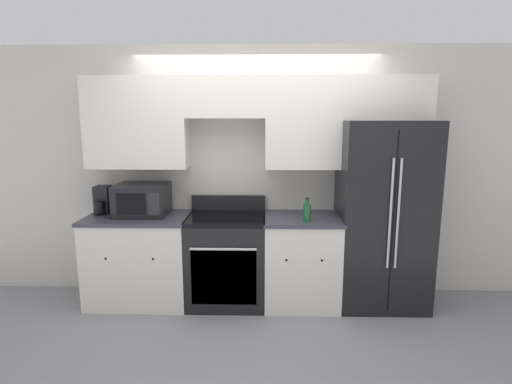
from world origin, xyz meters
name	(u,v)px	position (x,y,z in m)	size (l,w,h in m)	color
ground_plane	(255,316)	(0.00, 0.00, 0.00)	(12.00, 12.00, 0.00)	gray
wall_back	(258,152)	(0.02, 0.58, 1.53)	(8.00, 0.39, 2.60)	beige
lower_cabinets_left	(140,259)	(-1.19, 0.31, 0.45)	(1.03, 0.64, 0.90)	silver
lower_cabinets_right	(301,260)	(0.46, 0.31, 0.45)	(0.76, 0.64, 0.90)	silver
oven_range	(227,259)	(-0.30, 0.31, 0.46)	(0.78, 0.65, 1.06)	black
refrigerator	(382,214)	(1.26, 0.36, 0.92)	(0.87, 0.76, 1.85)	black
microwave	(142,200)	(-1.15, 0.35, 1.06)	(0.50, 0.43, 0.32)	black
bottle	(307,212)	(0.49, 0.15, 0.99)	(0.07, 0.07, 0.23)	#195928
coffee_maker	(103,201)	(-1.58, 0.42, 1.03)	(0.15, 0.22, 0.28)	black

